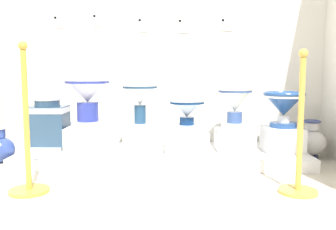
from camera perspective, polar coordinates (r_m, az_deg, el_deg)
The scene contains 23 objects.
ground_plane at distance 2.11m, azimuth -2.00°, elevation -17.26°, with size 5.33×5.45×0.02m, color beige.
display_platform at distance 3.50m, azimuth -0.86°, elevation -6.37°, with size 2.66×0.83×0.11m, color white.
plinth_block_tall_cobalt at distance 3.70m, azimuth -18.06°, elevation -4.75°, with size 0.32×0.31×0.04m, color white.
antique_toilet_tall_cobalt at distance 3.66m, azimuth -18.20°, elevation -0.85°, with size 0.36×0.29×0.46m.
plinth_block_rightmost at distance 3.48m, azimuth -12.29°, elevation -3.74°, with size 0.39×0.31×0.23m, color white.
antique_toilet_rightmost at distance 3.43m, azimuth -12.46°, elevation 3.21°, with size 0.42×0.42×0.46m.
plinth_block_broad_patterned at distance 3.49m, azimuth -4.34°, elevation -3.92°, with size 0.28×0.38×0.19m, color white.
antique_toilet_broad_patterned at distance 3.44m, azimuth -4.40°, elevation 2.80°, with size 0.34×0.34×0.45m.
plinth_block_slender_white at distance 3.41m, azimuth 2.92°, elevation -4.14°, with size 0.39×0.33×0.19m, color white.
antique_toilet_slender_white at distance 3.36m, azimuth 2.95°, elevation 0.74°, with size 0.34×0.34×0.31m.
plinth_block_central_ornate at distance 3.55m, azimuth 10.26°, elevation -3.74°, with size 0.34×0.37×0.20m, color white.
antique_toilet_central_ornate at distance 3.51m, azimuth 10.38°, elevation 2.11°, with size 0.34×0.34×0.41m.
plinth_block_pale_glazed at distance 3.58m, azimuth 17.40°, elevation -3.63°, with size 0.35×0.32×0.23m, color white.
antique_toilet_pale_glazed at distance 3.54m, azimuth 17.59°, elevation 1.67°, with size 0.38×0.38×0.33m.
info_placard_first at distance 4.05m, azimuth -16.54°, elevation 13.81°, with size 0.13×0.01×0.13m.
info_placard_second at distance 3.95m, azimuth -10.90°, elevation 14.36°, with size 0.11×0.01×0.13m.
info_placard_third at distance 3.88m, azimuth -3.91°, elevation 13.90°, with size 0.11×0.01×0.15m.
info_placard_fourth at distance 3.87m, azimuth 2.53°, elevation 13.78°, with size 0.14×0.01×0.15m.
info_placard_fifth at distance 3.91m, azimuth 9.17°, elevation 13.81°, with size 0.13×0.01×0.13m.
decorative_vase_spare at distance 3.66m, azimuth -24.60°, elevation -4.82°, with size 0.25×0.25×0.36m.
decorative_vase_companion at distance 3.89m, azimuth 21.38°, elevation -3.83°, with size 0.29×0.29×0.38m.
stanchion_post_near_left at distance 2.75m, azimuth -21.04°, elevation -5.36°, with size 0.28×0.28×1.06m.
stanchion_post_near_right at distance 2.71m, azimuth 19.78°, elevation -5.68°, with size 0.27×0.27×1.00m.
Camera 1 is at (1.76, -1.20, 0.84)m, focal length 39.11 mm.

